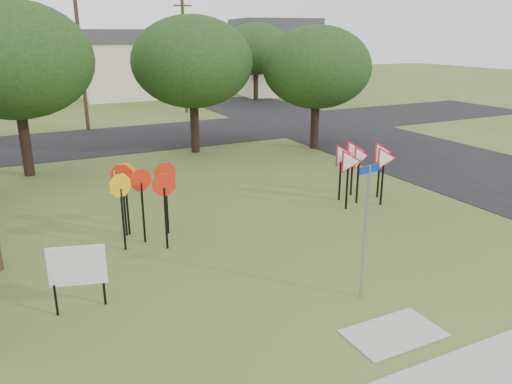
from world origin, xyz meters
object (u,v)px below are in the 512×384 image
stop_sign_cluster (140,186)px  yield_sign_cluster (361,158)px  street_name_sign (366,224)px  info_board (77,268)px

stop_sign_cluster → yield_sign_cluster: bearing=0.2°
street_name_sign → yield_sign_cluster: (4.27, 5.62, -0.19)m
yield_sign_cluster → info_board: bearing=-162.2°
street_name_sign → yield_sign_cluster: 7.06m
street_name_sign → stop_sign_cluster: street_name_sign is taller
street_name_sign → yield_sign_cluster: bearing=52.8°
stop_sign_cluster → yield_sign_cluster: size_ratio=0.81×
stop_sign_cluster → street_name_sign: bearing=-56.3°
street_name_sign → stop_sign_cluster: size_ratio=1.41×
yield_sign_cluster → info_board: yield_sign_cluster is taller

